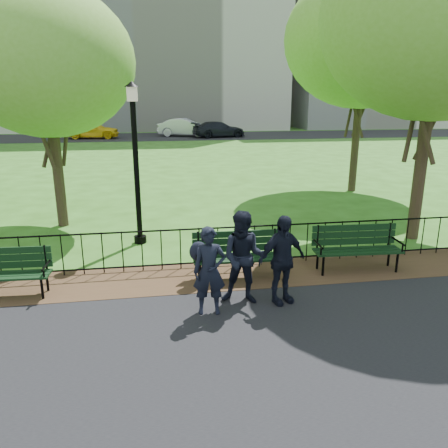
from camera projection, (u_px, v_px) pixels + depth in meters
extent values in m
plane|color=#2E5B17|center=(224.00, 310.00, 7.56)|extent=(120.00, 120.00, 0.00)
cube|color=#3C2C18|center=(212.00, 276.00, 8.97)|extent=(60.00, 1.60, 0.01)
cube|color=black|center=(164.00, 136.00, 40.72)|extent=(70.00, 9.00, 0.01)
cylinder|color=black|center=(208.00, 228.00, 9.21)|extent=(24.00, 0.04, 0.04)
cylinder|color=black|center=(209.00, 262.00, 9.42)|extent=(24.00, 0.04, 0.04)
cylinder|color=black|center=(209.00, 248.00, 9.33)|extent=(0.02, 0.02, 0.90)
cube|color=silver|center=(369.00, 26.00, 53.69)|extent=(20.00, 15.00, 24.00)
cube|color=black|center=(239.00, 258.00, 8.70)|extent=(1.83, 0.53, 0.04)
cube|color=black|center=(237.00, 238.00, 8.86)|extent=(1.82, 0.09, 0.45)
cylinder|color=black|center=(200.00, 274.00, 8.49)|extent=(0.05, 0.05, 0.45)
cylinder|color=black|center=(279.00, 270.00, 8.70)|extent=(0.05, 0.05, 0.45)
cylinder|color=black|center=(199.00, 267.00, 8.84)|extent=(0.05, 0.05, 0.45)
cylinder|color=black|center=(275.00, 264.00, 9.04)|extent=(0.05, 0.05, 0.45)
cylinder|color=black|center=(196.00, 252.00, 8.54)|extent=(0.06, 0.57, 0.04)
cylinder|color=black|center=(281.00, 248.00, 8.76)|extent=(0.06, 0.57, 0.04)
ellipsoid|color=black|center=(199.00, 251.00, 8.44)|extent=(0.37, 0.26, 0.40)
cube|color=black|center=(1.00, 276.00, 7.90)|extent=(1.73, 0.53, 0.04)
cube|color=black|center=(3.00, 254.00, 8.05)|extent=(1.71, 0.11, 0.43)
cylinder|color=black|center=(42.00, 289.00, 7.88)|extent=(0.05, 0.05, 0.43)
cylinder|color=black|center=(47.00, 281.00, 8.21)|extent=(0.05, 0.05, 0.43)
cylinder|color=black|center=(46.00, 265.00, 7.95)|extent=(0.06, 0.53, 0.04)
cube|color=black|center=(358.00, 251.00, 9.11)|extent=(1.85, 0.58, 0.04)
cube|color=black|center=(354.00, 231.00, 9.26)|extent=(1.83, 0.13, 0.46)
cylinder|color=black|center=(323.00, 266.00, 8.91)|extent=(0.05, 0.05, 0.46)
cylinder|color=black|center=(397.00, 263.00, 9.08)|extent=(0.05, 0.05, 0.46)
cylinder|color=black|center=(317.00, 259.00, 9.26)|extent=(0.05, 0.05, 0.46)
cylinder|color=black|center=(389.00, 257.00, 9.43)|extent=(0.05, 0.05, 0.46)
cylinder|color=black|center=(318.00, 244.00, 8.96)|extent=(0.07, 0.57, 0.04)
cylinder|color=black|center=(398.00, 241.00, 9.15)|extent=(0.07, 0.57, 0.04)
cylinder|color=black|center=(140.00, 239.00, 11.03)|extent=(0.31, 0.31, 0.18)
cylinder|color=black|center=(137.00, 174.00, 10.56)|extent=(0.13, 0.13, 3.50)
cube|color=beige|center=(132.00, 94.00, 10.04)|extent=(0.24, 0.24, 0.33)
cone|color=black|center=(132.00, 84.00, 9.98)|extent=(0.35, 0.35, 0.13)
cylinder|color=#2D2116|center=(59.00, 179.00, 12.16)|extent=(0.29, 0.29, 2.71)
ellipsoid|color=#67A230|center=(46.00, 62.00, 11.30)|extent=(4.57, 4.57, 3.89)
cylinder|color=#2D2116|center=(419.00, 177.00, 10.98)|extent=(0.31, 0.31, 3.24)
ellipsoid|color=#67A230|center=(439.00, 18.00, 9.95)|extent=(5.46, 5.46, 4.64)
cylinder|color=#2D2116|center=(355.00, 147.00, 16.73)|extent=(0.29, 0.29, 3.39)
ellipsoid|color=#67A230|center=(364.00, 39.00, 15.65)|extent=(5.72, 5.72, 4.86)
imported|color=black|center=(210.00, 271.00, 7.24)|extent=(0.58, 0.41, 1.51)
imported|color=black|center=(244.00, 258.00, 7.60)|extent=(0.90, 0.64, 1.67)
imported|color=black|center=(282.00, 260.00, 7.62)|extent=(1.01, 0.65, 1.60)
imported|color=yellow|center=(92.00, 129.00, 38.42)|extent=(4.79, 2.22, 1.59)
imported|color=#B9BBC2|center=(185.00, 127.00, 40.57)|extent=(5.29, 3.26, 1.64)
imported|color=black|center=(219.00, 129.00, 39.69)|extent=(5.14, 2.94, 1.40)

